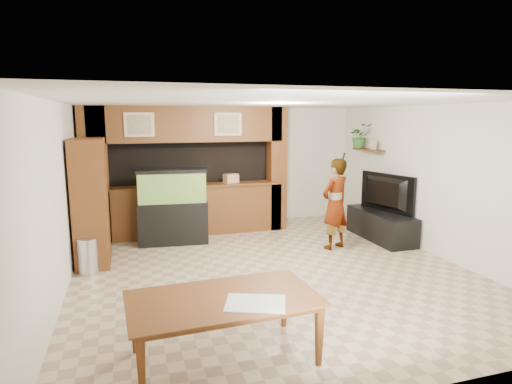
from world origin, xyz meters
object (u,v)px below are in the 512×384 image
object	(u,v)px
aquarium	(173,207)
dining_table	(225,330)
television	(382,193)
pantry_cabinet	(91,203)
person	(335,204)

from	to	relation	value
aquarium	dining_table	distance (m)	4.25
dining_table	aquarium	bearing A→B (deg)	87.81
aquarium	television	xyz separation A→B (m)	(3.97, -0.90, 0.22)
television	dining_table	bearing A→B (deg)	115.69
pantry_cabinet	aquarium	bearing A→B (deg)	30.91
person	dining_table	distance (m)	4.14
pantry_cabinet	person	size ratio (longest dim) A/B	1.24
dining_table	television	bearing A→B (deg)	37.60
aquarium	dining_table	size ratio (longest dim) A/B	0.78
aquarium	television	size ratio (longest dim) A/B	1.10
aquarium	person	size ratio (longest dim) A/B	0.86
television	dining_table	world-z (taller)	television
dining_table	pantry_cabinet	bearing A→B (deg)	109.96
aquarium	pantry_cabinet	bearing A→B (deg)	-143.67
pantry_cabinet	television	xyz separation A→B (m)	(5.35, -0.07, -0.10)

